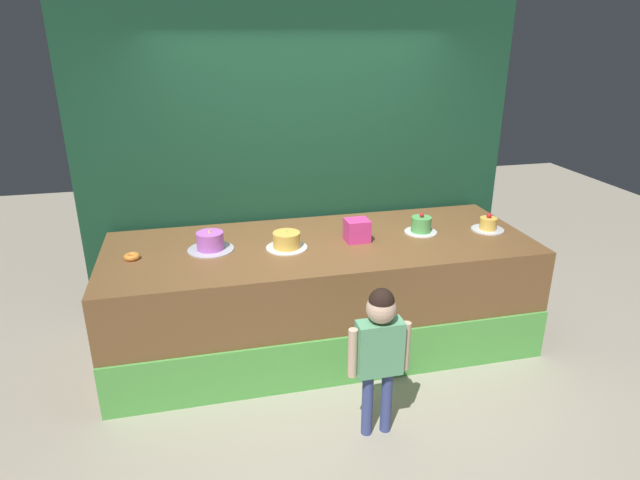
# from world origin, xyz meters

# --- Properties ---
(ground_plane) EXTENTS (12.00, 12.00, 0.00)m
(ground_plane) POSITION_xyz_m (0.00, 0.00, 0.00)
(ground_plane) COLOR #ADA38E
(stage_platform) EXTENTS (3.38, 1.28, 0.91)m
(stage_platform) POSITION_xyz_m (0.00, 0.62, 0.45)
(stage_platform) COLOR brown
(stage_platform) RESTS_ON ground_plane
(curtain_backdrop) EXTENTS (3.82, 0.08, 2.85)m
(curtain_backdrop) POSITION_xyz_m (0.00, 1.36, 1.43)
(curtain_backdrop) COLOR #19472D
(curtain_backdrop) RESTS_ON ground_plane
(child_figure) EXTENTS (0.41, 0.19, 1.05)m
(child_figure) POSITION_xyz_m (0.09, -0.55, 0.68)
(child_figure) COLOR #3F4C8C
(child_figure) RESTS_ON ground_plane
(pink_box) EXTENTS (0.19, 0.17, 0.18)m
(pink_box) POSITION_xyz_m (0.29, 0.59, 1.00)
(pink_box) COLOR #EF3C94
(pink_box) RESTS_ON stage_platform
(donut) EXTENTS (0.12, 0.12, 0.04)m
(donut) POSITION_xyz_m (-1.44, 0.62, 0.93)
(donut) COLOR orange
(donut) RESTS_ON stage_platform
(cake_far_left) EXTENTS (0.35, 0.35, 0.19)m
(cake_far_left) POSITION_xyz_m (-0.86, 0.67, 0.97)
(cake_far_left) COLOR silver
(cake_far_left) RESTS_ON stage_platform
(cake_center_left) EXTENTS (0.32, 0.32, 0.17)m
(cake_center_left) POSITION_xyz_m (-0.29, 0.57, 0.97)
(cake_center_left) COLOR white
(cake_center_left) RESTS_ON stage_platform
(cake_center_right) EXTENTS (0.27, 0.27, 0.17)m
(cake_center_right) POSITION_xyz_m (0.86, 0.65, 0.97)
(cake_center_right) COLOR white
(cake_center_right) RESTS_ON stage_platform
(cake_far_right) EXTENTS (0.27, 0.27, 0.15)m
(cake_far_right) POSITION_xyz_m (1.44, 0.58, 0.96)
(cake_far_right) COLOR silver
(cake_far_right) RESTS_ON stage_platform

